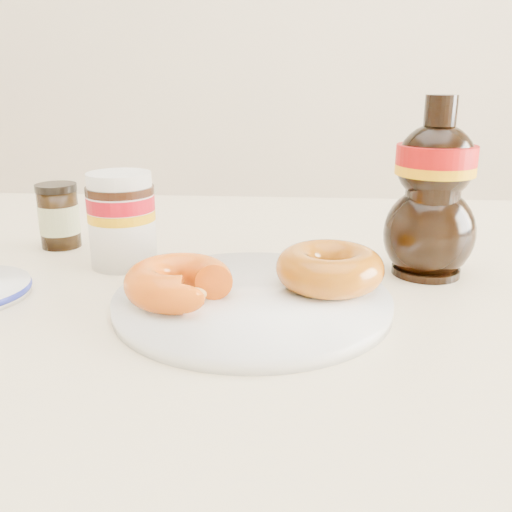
# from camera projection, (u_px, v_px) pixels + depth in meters

# --- Properties ---
(dining_table) EXTENTS (1.40, 0.90, 0.75)m
(dining_table) POSITION_uv_depth(u_px,v_px,m) (250.00, 356.00, 0.63)
(dining_table) COLOR beige
(dining_table) RESTS_ON ground
(plate) EXTENTS (0.26, 0.26, 0.01)m
(plate) POSITION_uv_depth(u_px,v_px,m) (252.00, 300.00, 0.54)
(plate) COLOR white
(plate) RESTS_ON dining_table
(donut_bitten) EXTENTS (0.11, 0.11, 0.03)m
(donut_bitten) POSITION_uv_depth(u_px,v_px,m) (179.00, 282.00, 0.52)
(donut_bitten) COLOR #D0400B
(donut_bitten) RESTS_ON plate
(donut_whole) EXTENTS (0.11, 0.11, 0.04)m
(donut_whole) POSITION_uv_depth(u_px,v_px,m) (330.00, 268.00, 0.56)
(donut_whole) COLOR #8F4109
(donut_whole) RESTS_ON plate
(nutella_jar) EXTENTS (0.08, 0.08, 0.11)m
(nutella_jar) POSITION_uv_depth(u_px,v_px,m) (122.00, 216.00, 0.65)
(nutella_jar) COLOR white
(nutella_jar) RESTS_ON dining_table
(syrup_bottle) EXTENTS (0.12, 0.11, 0.19)m
(syrup_bottle) POSITION_uv_depth(u_px,v_px,m) (433.00, 188.00, 0.61)
(syrup_bottle) COLOR black
(syrup_bottle) RESTS_ON dining_table
(dark_jar) EXTENTS (0.05, 0.05, 0.08)m
(dark_jar) POSITION_uv_depth(u_px,v_px,m) (59.00, 216.00, 0.72)
(dark_jar) COLOR black
(dark_jar) RESTS_ON dining_table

